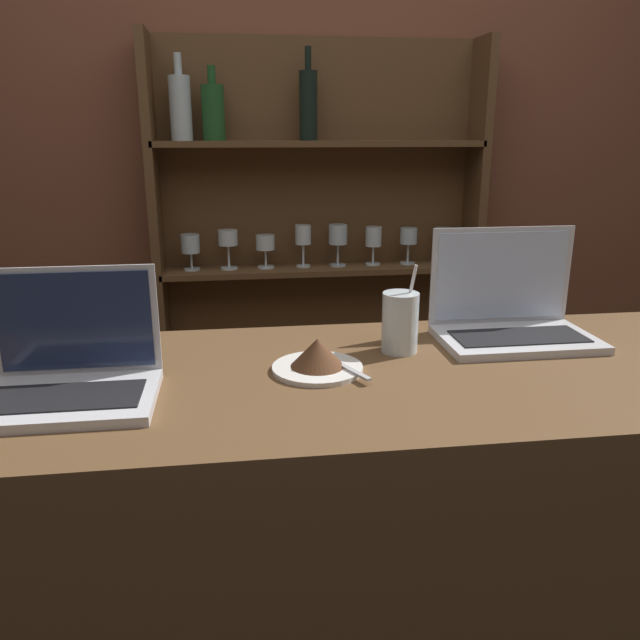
{
  "coord_description": "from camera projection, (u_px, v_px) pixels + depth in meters",
  "views": [
    {
      "loc": [
        -0.24,
        -0.8,
        1.43
      ],
      "look_at": [
        -0.08,
        0.35,
        1.08
      ],
      "focal_mm": 35.0,
      "sensor_mm": 36.0,
      "label": 1
    }
  ],
  "objects": [
    {
      "name": "bar_counter",
      "position": [
        359.0,
        580.0,
        1.37
      ],
      "size": [
        2.15,
        0.64,
        0.98
      ],
      "color": "brown",
      "rests_on": "ground_plane"
    },
    {
      "name": "back_wall",
      "position": [
        299.0,
        157.0,
        2.25
      ],
      "size": [
        7.0,
        0.06,
        2.7
      ],
      "color": "brown",
      "rests_on": "ground_plane"
    },
    {
      "name": "back_shelf",
      "position": [
        315.0,
        277.0,
        2.3
      ],
      "size": [
        1.16,
        0.18,
        1.75
      ],
      "color": "brown",
      "rests_on": "ground_plane"
    },
    {
      "name": "laptop_near",
      "position": [
        71.0,
        370.0,
        1.1
      ],
      "size": [
        0.3,
        0.22,
        0.22
      ],
      "color": "silver",
      "rests_on": "bar_counter"
    },
    {
      "name": "laptop_far",
      "position": [
        510.0,
        314.0,
        1.42
      ],
      "size": [
        0.34,
        0.22,
        0.24
      ],
      "color": "silver",
      "rests_on": "bar_counter"
    },
    {
      "name": "cake_plate",
      "position": [
        318.0,
        358.0,
        1.22
      ],
      "size": [
        0.18,
        0.18,
        0.07
      ],
      "color": "silver",
      "rests_on": "bar_counter"
    },
    {
      "name": "water_glass",
      "position": [
        400.0,
        322.0,
        1.32
      ],
      "size": [
        0.08,
        0.08,
        0.19
      ],
      "color": "silver",
      "rests_on": "bar_counter"
    }
  ]
}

